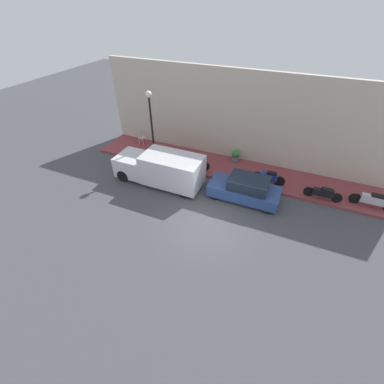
# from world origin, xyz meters

# --- Properties ---
(ground_plane) EXTENTS (60.00, 60.00, 0.00)m
(ground_plane) POSITION_xyz_m (0.00, 0.00, 0.00)
(ground_plane) COLOR #47474C
(sidewalk) EXTENTS (2.77, 19.15, 0.15)m
(sidewalk) POSITION_xyz_m (5.12, 0.00, 0.07)
(sidewalk) COLOR brown
(sidewalk) RESTS_ON ground_plane
(building_facade) EXTENTS (0.30, 19.15, 5.75)m
(building_facade) POSITION_xyz_m (6.66, 0.00, 2.88)
(building_facade) COLOR beige
(building_facade) RESTS_ON ground_plane
(parked_car) EXTENTS (1.61, 3.81, 1.39)m
(parked_car) POSITION_xyz_m (2.62, -1.24, 0.65)
(parked_car) COLOR #2D4784
(parked_car) RESTS_ON ground_plane
(delivery_van) EXTENTS (1.90, 5.27, 1.91)m
(delivery_van) POSITION_xyz_m (2.22, 3.76, 0.98)
(delivery_van) COLOR silver
(delivery_van) RESTS_ON ground_plane
(scooter_silver) EXTENTS (0.30, 2.16, 0.81)m
(scooter_silver) POSITION_xyz_m (4.40, -7.56, 0.59)
(scooter_silver) COLOR #B7B7BF
(scooter_silver) RESTS_ON sidewalk
(motorcycle_blue) EXTENTS (0.30, 1.92, 0.79)m
(motorcycle_blue) POSITION_xyz_m (4.40, -2.21, 0.58)
(motorcycle_blue) COLOR navy
(motorcycle_blue) RESTS_ON sidewalk
(motorcycle_red) EXTENTS (0.30, 1.91, 0.79)m
(motorcycle_red) POSITION_xyz_m (4.26, 2.36, 0.57)
(motorcycle_red) COLOR #B21E1E
(motorcycle_red) RESTS_ON sidewalk
(motorcycle_black) EXTENTS (0.30, 1.97, 0.71)m
(motorcycle_black) POSITION_xyz_m (4.09, -5.18, 0.54)
(motorcycle_black) COLOR black
(motorcycle_black) RESTS_ON sidewalk
(streetlamp) EXTENTS (0.38, 0.38, 4.57)m
(streetlamp) POSITION_xyz_m (3.98, 5.16, 3.32)
(streetlamp) COLOR black
(streetlamp) RESTS_ON sidewalk
(potted_plant) EXTENTS (0.51, 0.51, 0.83)m
(potted_plant) POSITION_xyz_m (6.07, 0.25, 0.57)
(potted_plant) COLOR slate
(potted_plant) RESTS_ON sidewalk
(cafe_chair) EXTENTS (0.40, 0.40, 0.96)m
(cafe_chair) POSITION_xyz_m (5.80, 7.34, 0.70)
(cafe_chair) COLOR silver
(cafe_chair) RESTS_ON sidewalk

